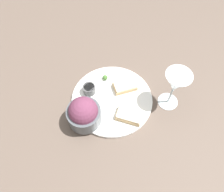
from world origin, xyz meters
The scene contains 8 objects.
ground_plane centered at (0.00, 0.00, 0.00)m, with size 4.00×4.00×0.00m, color brown.
dinner_plate centered at (0.00, 0.00, 0.01)m, with size 0.31×0.31×0.01m.
salad_bowl centered at (-0.12, -0.06, 0.06)m, with size 0.12×0.12×0.12m.
sauce_ramekin centered at (-0.08, 0.06, 0.03)m, with size 0.05×0.05×0.03m.
cheese_toast_near centered at (0.06, 0.03, 0.03)m, with size 0.09×0.05×0.03m.
cheese_toast_far centered at (0.04, -0.09, 0.03)m, with size 0.11×0.10×0.03m.
wine_glass centered at (0.21, -0.07, 0.12)m, with size 0.09×0.09×0.17m.
garnish centered at (0.00, 0.10, 0.02)m, with size 0.02×0.02×0.02m.
Camera 1 is at (-0.12, -0.40, 0.74)m, focal length 35.00 mm.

